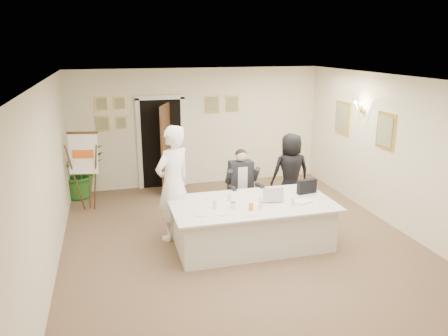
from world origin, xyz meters
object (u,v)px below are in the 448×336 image
oj_glass (251,207)px  standing_woman (291,172)px  flip_chart (86,175)px  paper_stack (303,202)px  laptop_bag (307,186)px  standing_man (173,183)px  potted_palm (79,171)px  laptop (271,192)px  conference_table (252,223)px  seated_man (242,185)px  steel_jug (233,206)px

oj_glass → standing_woman: bearing=50.8°
flip_chart → paper_stack: flip_chart is taller
laptop_bag → flip_chart: bearing=140.6°
standing_man → potted_palm: size_ratio=1.67×
laptop → standing_man: bearing=165.7°
flip_chart → standing_man: 2.34m
conference_table → laptop: laptop is taller
seated_man → steel_jug: seated_man is taller
potted_palm → paper_stack: size_ratio=4.26×
seated_man → steel_jug: size_ratio=13.12×
standing_man → steel_jug: size_ratio=18.46×
potted_palm → standing_man: bearing=-57.4°
standing_woman → laptop: 1.68m
steel_jug → conference_table: bearing=26.9°
seated_man → oj_glass: seated_man is taller
laptop_bag → oj_glass: 1.35m
potted_palm → laptop: bearing=-45.2°
standing_woman → laptop: standing_woman is taller
conference_table → steel_jug: (-0.39, -0.20, 0.44)m
conference_table → steel_jug: bearing=-153.1°
flip_chart → oj_glass: bearing=-46.7°
standing_man → standing_woman: (2.53, 0.76, -0.21)m
standing_man → steel_jug: bearing=100.0°
standing_man → laptop_bag: 2.36m
standing_woman → paper_stack: standing_woman is taller
laptop_bag → standing_woman: bearing=70.5°
laptop → paper_stack: (0.48, -0.24, -0.13)m
flip_chart → steel_jug: flip_chart is taller
seated_man → oj_glass: size_ratio=11.10×
standing_woman → laptop_bag: standing_woman is taller
seated_man → flip_chart: (-2.89, 1.32, 0.04)m
laptop → oj_glass: 0.62m
potted_palm → oj_glass: bearing=-52.7°
standing_man → oj_glass: (1.09, -1.00, -0.18)m
flip_chart → paper_stack: (3.56, -2.62, 0.03)m
seated_man → standing_woman: bearing=25.2°
seated_man → laptop_bag: (0.94, -0.88, 0.18)m
potted_palm → paper_stack: bearing=-43.3°
conference_table → laptop: (0.33, 0.03, 0.52)m
laptop_bag → oj_glass: bearing=-164.9°
paper_stack → oj_glass: bearing=-171.4°
standing_man → laptop_bag: standing_man is taller
conference_table → standing_woman: (1.30, 1.40, 0.41)m
conference_table → paper_stack: paper_stack is taller
standing_man → oj_glass: size_ratio=15.62×
standing_woman → oj_glass: bearing=53.5°
flip_chart → oj_glass: flip_chart is taller
conference_table → seated_man: bearing=82.1°
steel_jug → potted_palm: bearing=125.9°
seated_man → standing_woman: 1.20m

